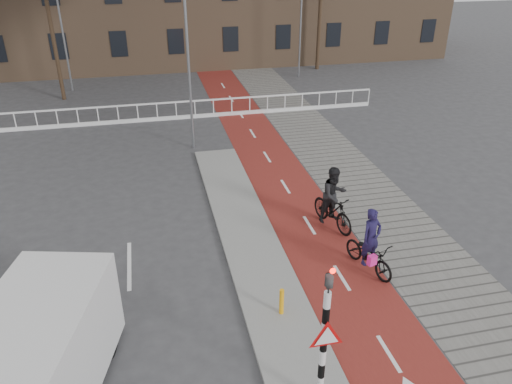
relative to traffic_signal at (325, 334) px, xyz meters
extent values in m
plane|color=#38383A|center=(0.60, 2.02, -1.99)|extent=(120.00, 120.00, 0.00)
cube|color=maroon|center=(2.10, 12.02, -1.98)|extent=(2.50, 60.00, 0.01)
cube|color=slate|center=(4.90, 12.02, -1.98)|extent=(3.00, 60.00, 0.01)
cube|color=gray|center=(-0.10, 6.02, -1.93)|extent=(1.80, 16.00, 0.12)
cylinder|color=black|center=(0.00, 0.02, -0.43)|extent=(0.14, 0.14, 2.88)
imported|color=black|center=(0.00, 0.02, 1.41)|extent=(0.13, 0.16, 0.80)
cylinder|color=#FF0C05|center=(0.00, -0.12, 1.59)|extent=(0.11, 0.02, 0.11)
cylinder|color=#F8A60D|center=(-0.04, 2.84, -1.50)|extent=(0.12, 0.12, 0.74)
imported|color=black|center=(2.99, 4.25, -1.47)|extent=(1.23, 2.05, 1.02)
imported|color=#1A143B|center=(2.99, 4.25, -0.85)|extent=(0.74, 0.60, 1.77)
cube|color=#F82396|center=(2.82, 3.72, -1.27)|extent=(0.28, 0.23, 0.30)
imported|color=black|center=(2.81, 6.78, -1.36)|extent=(1.14, 2.14, 1.24)
imported|color=black|center=(2.81, 6.78, -0.77)|extent=(1.11, 0.97, 1.94)
cube|color=silver|center=(-5.70, 0.94, -0.76)|extent=(3.43, 5.74, 2.15)
cube|color=#1F8E48|center=(-4.62, 0.94, -0.86)|extent=(0.89, 3.33, 0.55)
cylinder|color=black|center=(-6.13, 2.93, -1.61)|extent=(0.45, 0.79, 0.75)
cylinder|color=black|center=(-4.36, 2.47, -1.61)|extent=(0.45, 0.79, 0.75)
cube|color=silver|center=(-4.40, 19.02, -1.04)|extent=(28.00, 0.08, 0.08)
cube|color=silver|center=(-4.40, 19.02, -1.89)|extent=(28.00, 0.10, 0.20)
cylinder|color=black|center=(-7.69, 24.17, 1.91)|extent=(0.23, 0.23, 7.80)
cylinder|color=black|center=(9.58, 27.98, 1.93)|extent=(0.27, 0.27, 7.83)
cylinder|color=slate|center=(-0.97, 14.81, 2.27)|extent=(0.12, 0.12, 8.52)
cylinder|color=slate|center=(-7.37, 25.95, 1.70)|extent=(0.12, 0.12, 7.38)
cylinder|color=slate|center=(7.62, 26.20, 1.68)|extent=(0.12, 0.12, 7.34)
camera|label=1|loc=(-2.90, -6.78, 6.86)|focal=35.00mm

